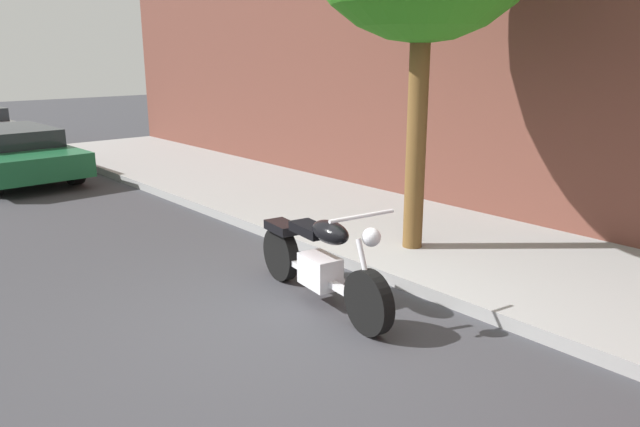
% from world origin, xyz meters
% --- Properties ---
extents(ground_plane, '(60.00, 60.00, 0.00)m').
position_xyz_m(ground_plane, '(0.00, 0.00, 0.00)').
color(ground_plane, '#38383D').
extents(sidewalk, '(24.37, 2.97, 0.14)m').
position_xyz_m(sidewalk, '(0.00, 2.83, 0.07)').
color(sidewalk, '#949494').
rests_on(sidewalk, ground).
extents(motorcycle, '(2.23, 0.74, 1.11)m').
position_xyz_m(motorcycle, '(-0.18, 0.44, 0.45)').
color(motorcycle, black).
rests_on(motorcycle, ground).
extents(parked_car_green, '(4.12, 1.89, 1.03)m').
position_xyz_m(parked_car_green, '(-8.96, -0.18, 0.55)').
color(parked_car_green, black).
rests_on(parked_car_green, ground).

